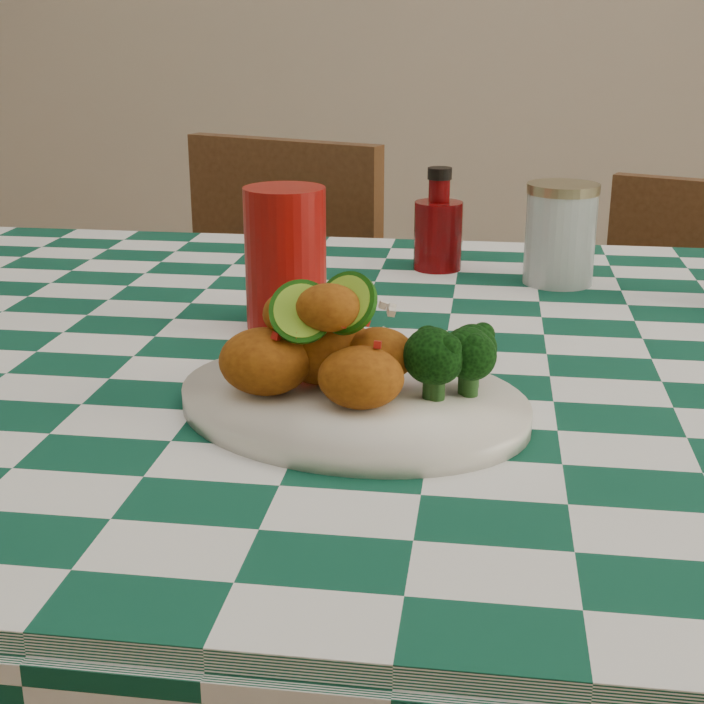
% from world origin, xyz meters
% --- Properties ---
extents(dining_table, '(1.66, 1.06, 0.79)m').
position_xyz_m(dining_table, '(0.00, 0.00, 0.39)').
color(dining_table, '#0D4531').
rests_on(dining_table, ground).
extents(plate, '(0.37, 0.33, 0.02)m').
position_xyz_m(plate, '(-0.07, -0.18, 0.80)').
color(plate, silver).
rests_on(plate, dining_table).
extents(fried_chicken_pile, '(0.15, 0.11, 0.09)m').
position_xyz_m(fried_chicken_pile, '(-0.09, -0.18, 0.85)').
color(fried_chicken_pile, '#954D0E').
rests_on(fried_chicken_pile, plate).
extents(broccoli_side, '(0.09, 0.09, 0.07)m').
position_xyz_m(broccoli_side, '(0.01, -0.17, 0.84)').
color(broccoli_side, black).
rests_on(broccoli_side, plate).
extents(red_tumbler, '(0.10, 0.10, 0.15)m').
position_xyz_m(red_tumbler, '(-0.18, 0.06, 0.86)').
color(red_tumbler, maroon).
rests_on(red_tumbler, dining_table).
extents(ketchup_bottle, '(0.08, 0.08, 0.14)m').
position_xyz_m(ketchup_bottle, '(-0.03, 0.34, 0.85)').
color(ketchup_bottle, '#5F0406').
rests_on(ketchup_bottle, dining_table).
extents(mason_jar, '(0.09, 0.09, 0.13)m').
position_xyz_m(mason_jar, '(0.13, 0.29, 0.85)').
color(mason_jar, '#B2BCBA').
rests_on(mason_jar, dining_table).
extents(wooden_chair_left, '(0.53, 0.54, 0.89)m').
position_xyz_m(wooden_chair_left, '(-0.41, 0.68, 0.45)').
color(wooden_chair_left, '#472814').
rests_on(wooden_chair_left, ground).
extents(wooden_chair_right, '(0.50, 0.51, 0.83)m').
position_xyz_m(wooden_chair_right, '(0.38, 0.70, 0.42)').
color(wooden_chair_right, '#472814').
rests_on(wooden_chair_right, ground).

